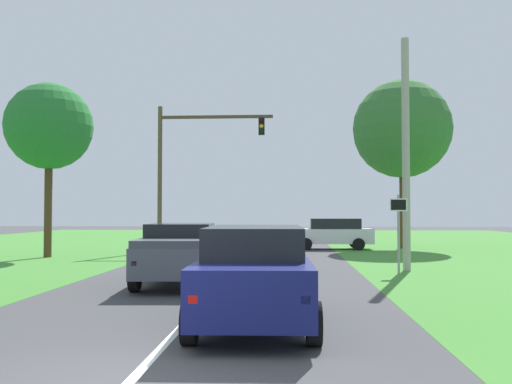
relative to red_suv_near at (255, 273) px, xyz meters
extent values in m
plane|color=#424244|center=(-1.38, 8.70, -0.99)|extent=(120.00, 120.00, 0.00)
cube|color=white|center=(-1.38, -2.30, -0.99)|extent=(0.16, 42.54, 0.01)
cube|color=navy|center=(0.00, -0.06, -0.16)|extent=(2.15, 4.83, 0.94)
cube|color=black|center=(-0.01, 0.18, 0.60)|extent=(1.86, 3.01, 0.57)
cube|color=red|center=(-0.76, -2.44, -0.12)|extent=(0.14, 0.06, 0.12)
cube|color=red|center=(0.90, -2.39, -0.12)|extent=(0.14, 0.06, 0.12)
cylinder|color=black|center=(-1.05, 1.39, -0.63)|extent=(0.26, 0.73, 0.72)
cylinder|color=black|center=(0.97, 1.45, -0.63)|extent=(0.26, 0.73, 0.72)
cylinder|color=black|center=(-0.96, -1.57, -0.63)|extent=(0.26, 0.73, 0.72)
cylinder|color=black|center=(1.05, -1.51, -0.63)|extent=(0.26, 0.73, 0.72)
cube|color=#4C515B|center=(-2.55, 6.02, -0.18)|extent=(2.38, 5.42, 0.82)
cube|color=black|center=(-2.54, 5.76, 0.52)|extent=(1.95, 2.12, 0.59)
cube|color=#41454E|center=(-2.46, 4.38, 0.33)|extent=(2.09, 2.12, 0.20)
cube|color=red|center=(-3.26, 3.35, -0.14)|extent=(0.14, 0.07, 0.12)
cube|color=red|center=(-1.55, 3.45, -0.14)|extent=(0.14, 0.07, 0.12)
cylinder|color=black|center=(-3.69, 7.61, -0.59)|extent=(0.29, 0.81, 0.80)
cylinder|color=black|center=(-1.60, 7.72, -0.59)|extent=(0.29, 0.81, 0.80)
cylinder|color=black|center=(-3.50, 4.32, -0.59)|extent=(0.29, 0.81, 0.80)
cylinder|color=black|center=(-1.42, 4.44, -0.59)|extent=(0.29, 0.81, 0.80)
cylinder|color=brown|center=(-6.38, 19.51, 2.95)|extent=(0.24, 0.24, 7.90)
cube|color=#4C3D2B|center=(-3.29, 19.51, 6.30)|extent=(6.17, 0.16, 0.16)
cube|color=black|center=(-0.82, 19.51, 5.75)|extent=(0.32, 0.28, 0.90)
sphere|color=black|center=(-0.82, 19.36, 6.05)|extent=(0.22, 0.22, 0.22)
sphere|color=orange|center=(-0.82, 19.36, 5.75)|extent=(0.22, 0.22, 0.22)
sphere|color=black|center=(-0.82, 19.36, 5.45)|extent=(0.22, 0.22, 0.22)
cylinder|color=gray|center=(4.45, 9.12, 0.38)|extent=(0.08, 0.08, 2.74)
cube|color=white|center=(4.45, 9.09, 1.40)|extent=(0.60, 0.03, 0.44)
cube|color=black|center=(4.45, 9.07, 1.40)|extent=(0.52, 0.01, 0.36)
cylinder|color=#4C351E|center=(7.35, 22.92, 1.44)|extent=(0.36, 0.36, 4.88)
sphere|color=#326A30|center=(7.35, 22.92, 6.06)|extent=(5.80, 5.80, 5.80)
cube|color=silver|center=(3.05, 21.66, -0.24)|extent=(4.68, 1.87, 0.83)
cube|color=black|center=(3.28, 21.66, 0.47)|extent=(2.81, 1.64, 0.58)
cube|color=red|center=(0.74, 22.43, -0.20)|extent=(0.06, 0.14, 0.12)
cube|color=red|center=(0.74, 20.91, -0.20)|extent=(0.06, 0.14, 0.12)
cylinder|color=black|center=(4.50, 22.58, -0.65)|extent=(0.68, 0.23, 0.68)
cylinder|color=black|center=(4.49, 20.73, -0.65)|extent=(0.68, 0.23, 0.68)
cylinder|color=black|center=(1.60, 22.60, -0.65)|extent=(0.68, 0.23, 0.68)
cylinder|color=black|center=(1.59, 20.74, -0.65)|extent=(0.68, 0.23, 0.68)
cylinder|color=#9E998E|center=(4.93, 10.09, 3.28)|extent=(0.28, 0.28, 8.54)
cylinder|color=#4C351E|center=(-10.73, 15.26, 1.34)|extent=(0.36, 0.36, 4.68)
sphere|color=#26712F|center=(-10.73, 15.26, 5.22)|extent=(4.10, 4.10, 4.10)
camera|label=1|loc=(0.66, -10.68, 1.18)|focal=39.44mm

